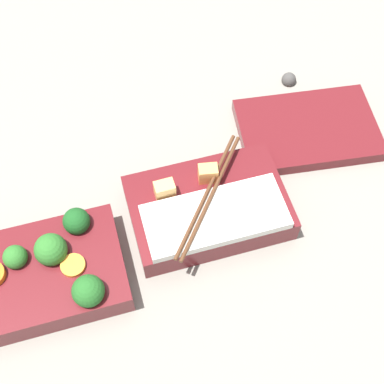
% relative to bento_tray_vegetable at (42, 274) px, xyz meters
% --- Properties ---
extents(ground_plane, '(3.00, 3.00, 0.00)m').
position_rel_bento_tray_vegetable_xyz_m(ground_plane, '(0.11, 0.03, -0.02)').
color(ground_plane, gray).
extents(bento_tray_vegetable, '(0.20, 0.13, 0.07)m').
position_rel_bento_tray_vegetable_xyz_m(bento_tray_vegetable, '(0.00, 0.00, 0.00)').
color(bento_tray_vegetable, maroon).
rests_on(bento_tray_vegetable, ground_plane).
extents(bento_tray_rice, '(0.20, 0.16, 0.06)m').
position_rel_bento_tray_vegetable_xyz_m(bento_tray_rice, '(0.22, 0.03, -0.00)').
color(bento_tray_rice, maroon).
rests_on(bento_tray_rice, ground_plane).
extents(bento_lid, '(0.21, 0.15, 0.02)m').
position_rel_bento_tray_vegetable_xyz_m(bento_lid, '(0.40, 0.13, -0.01)').
color(bento_lid, maroon).
rests_on(bento_lid, ground_plane).
extents(pebble_1, '(0.02, 0.02, 0.02)m').
position_rel_bento_tray_vegetable_xyz_m(pebble_1, '(0.41, 0.23, -0.02)').
color(pebble_1, '#474442').
rests_on(pebble_1, ground_plane).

